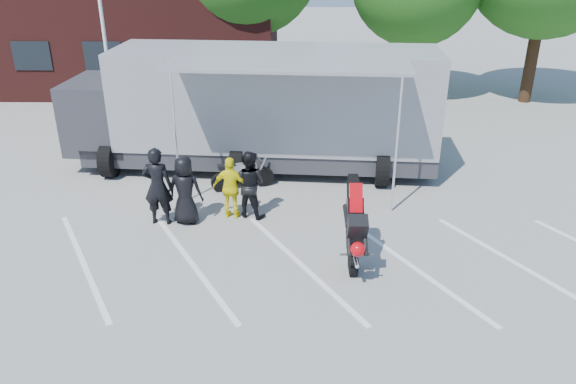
{
  "coord_description": "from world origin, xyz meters",
  "views": [
    {
      "loc": [
        0.07,
        -9.52,
        6.56
      ],
      "look_at": [
        -0.1,
        1.98,
        1.3
      ],
      "focal_mm": 35.0,
      "sensor_mm": 36.0,
      "label": 1
    }
  ],
  "objects_px": {
    "spectator_leather_b": "(158,186)",
    "spectator_hivis": "(231,188)",
    "transporter_truck": "(261,167)",
    "stunt_bike_rider": "(350,256)",
    "spectator_leather_a": "(185,190)",
    "spectator_leather_c": "(249,184)",
    "parked_motorcycle": "(243,188)"
  },
  "relations": [
    {
      "from": "spectator_leather_b",
      "to": "spectator_hivis",
      "type": "relative_size",
      "value": 1.23
    },
    {
      "from": "spectator_leather_b",
      "to": "spectator_leather_c",
      "type": "distance_m",
      "value": 2.25
    },
    {
      "from": "transporter_truck",
      "to": "spectator_leather_c",
      "type": "bearing_deg",
      "value": -87.31
    },
    {
      "from": "parked_motorcycle",
      "to": "spectator_leather_b",
      "type": "distance_m",
      "value": 2.99
    },
    {
      "from": "parked_motorcycle",
      "to": "spectator_leather_a",
      "type": "height_order",
      "value": "spectator_leather_a"
    },
    {
      "from": "spectator_leather_b",
      "to": "parked_motorcycle",
      "type": "bearing_deg",
      "value": -127.99
    },
    {
      "from": "spectator_leather_c",
      "to": "stunt_bike_rider",
      "type": "bearing_deg",
      "value": 161.76
    },
    {
      "from": "transporter_truck",
      "to": "spectator_leather_c",
      "type": "relative_size",
      "value": 6.52
    },
    {
      "from": "transporter_truck",
      "to": "spectator_hivis",
      "type": "bearing_deg",
      "value": -94.7
    },
    {
      "from": "spectator_leather_a",
      "to": "spectator_leather_b",
      "type": "height_order",
      "value": "spectator_leather_b"
    },
    {
      "from": "stunt_bike_rider",
      "to": "spectator_leather_c",
      "type": "xyz_separation_m",
      "value": [
        -2.4,
        1.99,
        0.88
      ]
    },
    {
      "from": "transporter_truck",
      "to": "parked_motorcycle",
      "type": "xyz_separation_m",
      "value": [
        -0.41,
        -1.63,
        0.0
      ]
    },
    {
      "from": "spectator_leather_c",
      "to": "spectator_leather_a",
      "type": "bearing_deg",
      "value": 35.46
    },
    {
      "from": "spectator_leather_a",
      "to": "spectator_leather_c",
      "type": "bearing_deg",
      "value": -157.61
    },
    {
      "from": "transporter_truck",
      "to": "spectator_leather_a",
      "type": "relative_size",
      "value": 6.54
    },
    {
      "from": "transporter_truck",
      "to": "spectator_leather_a",
      "type": "bearing_deg",
      "value": -109.69
    },
    {
      "from": "spectator_leather_b",
      "to": "stunt_bike_rider",
      "type": "bearing_deg",
      "value": 164.88
    },
    {
      "from": "spectator_leather_c",
      "to": "spectator_hivis",
      "type": "bearing_deg",
      "value": 33.62
    },
    {
      "from": "spectator_leather_a",
      "to": "spectator_hivis",
      "type": "bearing_deg",
      "value": -156.88
    },
    {
      "from": "transporter_truck",
      "to": "stunt_bike_rider",
      "type": "distance_m",
      "value": 5.78
    },
    {
      "from": "spectator_leather_a",
      "to": "spectator_leather_c",
      "type": "distance_m",
      "value": 1.6
    },
    {
      "from": "transporter_truck",
      "to": "spectator_leather_b",
      "type": "relative_size",
      "value": 5.73
    },
    {
      "from": "spectator_hivis",
      "to": "stunt_bike_rider",
      "type": "bearing_deg",
      "value": 155.86
    },
    {
      "from": "spectator_leather_c",
      "to": "transporter_truck",
      "type": "bearing_deg",
      "value": -69.91
    },
    {
      "from": "parked_motorcycle",
      "to": "spectator_leather_a",
      "type": "distance_m",
      "value": 2.55
    },
    {
      "from": "spectator_leather_c",
      "to": "spectator_hivis",
      "type": "xyz_separation_m",
      "value": [
        -0.45,
        -0.1,
        -0.07
      ]
    },
    {
      "from": "spectator_leather_b",
      "to": "transporter_truck",
      "type": "bearing_deg",
      "value": -117.76
    },
    {
      "from": "spectator_leather_b",
      "to": "spectator_hivis",
      "type": "bearing_deg",
      "value": -165.53
    },
    {
      "from": "spectator_leather_b",
      "to": "spectator_leather_c",
      "type": "height_order",
      "value": "spectator_leather_b"
    },
    {
      "from": "stunt_bike_rider",
      "to": "spectator_leather_c",
      "type": "relative_size",
      "value": 1.25
    },
    {
      "from": "parked_motorcycle",
      "to": "stunt_bike_rider",
      "type": "distance_m",
      "value": 4.57
    },
    {
      "from": "transporter_truck",
      "to": "stunt_bike_rider",
      "type": "xyz_separation_m",
      "value": [
        2.32,
        -5.3,
        0.0
      ]
    }
  ]
}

